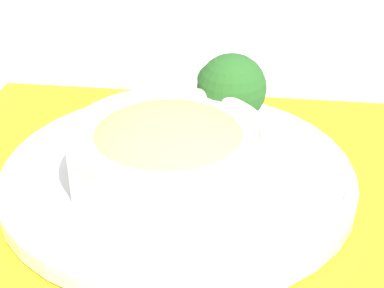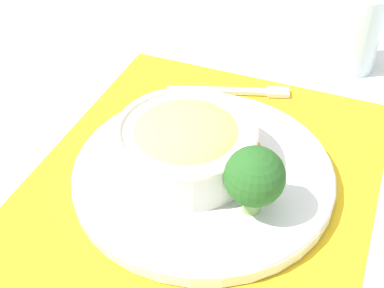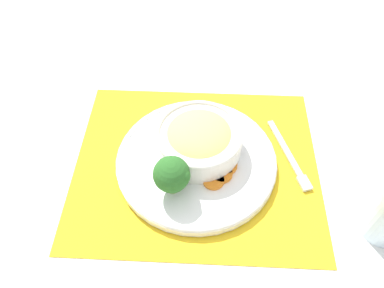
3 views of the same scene
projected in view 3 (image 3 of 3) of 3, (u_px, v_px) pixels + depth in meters
ground_plane at (196, 164)px, 0.76m from camera, size 4.00×4.00×0.00m
placemat at (196, 164)px, 0.76m from camera, size 0.52×0.45×0.00m
plate at (196, 160)px, 0.75m from camera, size 0.32×0.32×0.02m
bowl at (199, 139)px, 0.74m from camera, size 0.17×0.17×0.07m
broccoli_floret at (172, 175)px, 0.66m from camera, size 0.07×0.07×0.08m
carrot_slice_near at (213, 180)px, 0.71m from camera, size 0.04×0.04×0.01m
carrot_slice_middle at (222, 174)px, 0.72m from camera, size 0.04×0.04×0.01m
carrot_slice_far at (227, 165)px, 0.73m from camera, size 0.04×0.04×0.01m
carrot_slice_extra at (228, 156)px, 0.75m from camera, size 0.04×0.04×0.01m
fork at (292, 161)px, 0.76m from camera, size 0.06×0.18×0.01m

